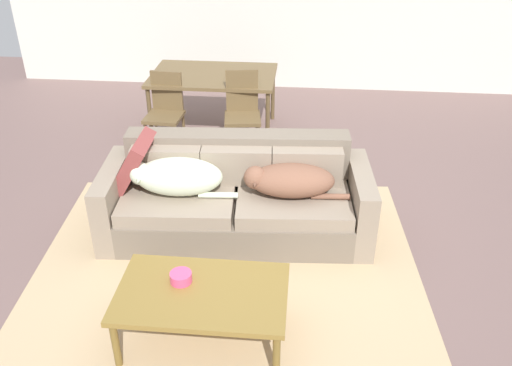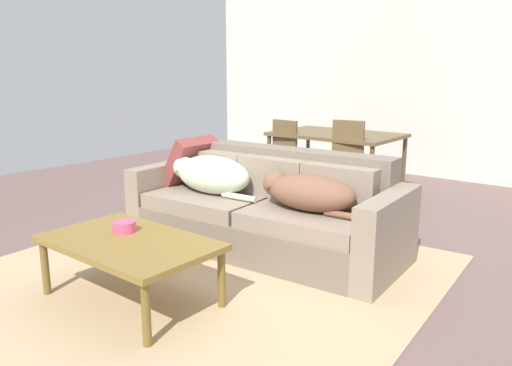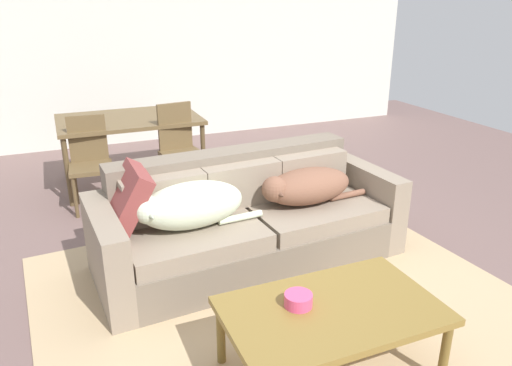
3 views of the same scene
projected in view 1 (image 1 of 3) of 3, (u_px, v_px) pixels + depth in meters
ground_plane at (255, 240)px, 4.85m from camera, size 10.00×10.00×0.00m
area_rug at (225, 286)px, 4.31m from camera, size 3.35×3.36×0.01m
couch at (237, 198)px, 4.86m from camera, size 2.40×1.07×0.83m
dog_on_left_cushion at (176, 177)px, 4.62m from camera, size 0.92×0.40×0.33m
dog_on_right_cushion at (288, 180)px, 4.62m from camera, size 0.91×0.43×0.28m
throw_pillow_by_left_arm at (134, 161)px, 4.76m from camera, size 0.36×0.48×0.47m
coffee_table at (202, 296)px, 3.65m from camera, size 1.15×0.70×0.43m
bowl_on_coffee_table at (181, 277)px, 3.70m from camera, size 0.15×0.15×0.07m
dining_table at (213, 79)px, 6.53m from camera, size 1.48×0.99×0.74m
dining_chair_near_left at (165, 109)px, 6.20m from camera, size 0.43×0.43×0.90m
dining_chair_near_right at (242, 110)px, 6.10m from camera, size 0.45×0.45×0.95m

